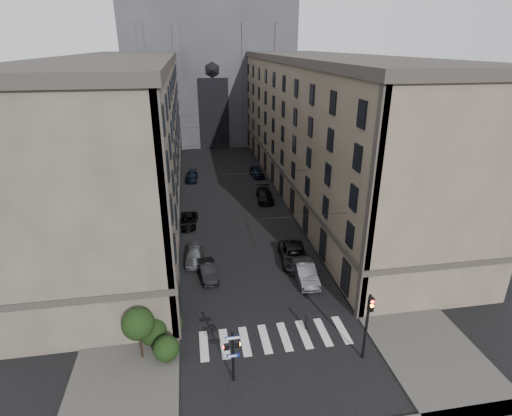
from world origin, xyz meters
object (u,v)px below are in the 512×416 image
traffic_light_right (368,320)px  car_right_far (257,172)px  car_left_far (192,177)px  car_right_midnear (294,255)px  car_left_midfar (188,221)px  car_left_near (194,255)px  pedestrian (307,321)px  car_left_midnear (208,271)px  car_right_midfar (265,195)px  car_right_near (305,273)px  pedestrian_signal_left (233,352)px  gothic_tower (208,56)px

traffic_light_right → car_right_far: size_ratio=1.16×
car_left_far → car_right_midnear: (9.47, -27.73, 0.15)m
car_right_far → car_left_far: bearing=175.9°
car_left_far → car_right_midnear: 29.30m
car_right_far → car_left_midfar: bearing=-128.8°
car_right_far → car_left_near: bearing=-118.2°
car_left_near → pedestrian: bearing=-51.1°
traffic_light_right → car_left_far: size_ratio=1.17×
car_left_midnear → car_right_midfar: (8.93, 18.51, 0.08)m
car_left_near → car_right_far: 28.37m
car_right_far → pedestrian: pedestrian is taller
car_left_far → car_right_near: bearing=-67.9°
pedestrian_signal_left → car_left_midfar: pedestrian_signal_left is taller
car_left_near → car_left_far: bearing=93.9°
car_right_far → gothic_tower: bearing=94.0°
car_left_midfar → car_right_near: size_ratio=0.95×
car_left_midnear → car_right_near: (8.78, -2.06, 0.13)m
gothic_tower → car_right_midnear: gothic_tower is taller
car_right_midfar → car_left_midfar: bearing=-143.6°
car_right_near → car_left_midnear: bearing=169.0°
car_left_near → car_right_far: (10.88, 26.20, 0.03)m
car_left_far → car_right_midfar: car_right_midfar is taller
traffic_light_right → car_left_midfar: (-11.74, 24.15, -2.64)m
pedestrian_signal_left → traffic_light_right: size_ratio=0.77×
car_right_far → car_right_midnear: bearing=-97.9°
car_left_midnear → car_right_midfar: 20.55m
car_left_far → pedestrian: size_ratio=2.78×
car_left_near → car_left_midnear: bearing=-65.2°
pedestrian_signal_left → car_left_midfar: 24.77m
car_left_near → car_left_midnear: size_ratio=1.04×
car_left_midnear → pedestrian: (6.99, -8.75, 0.12)m
car_left_near → car_left_midfar: (-0.58, 8.71, -0.08)m
pedestrian → car_right_midnear: bearing=-32.3°
car_left_near → car_left_midfar: car_left_near is taller
car_left_far → car_left_midfar: bearing=-88.0°
pedestrian_signal_left → car_right_midfar: bearing=75.5°
pedestrian_signal_left → car_left_near: pedestrian_signal_left is taller
pedestrian → traffic_light_right: bearing=-163.0°
pedestrian_signal_left → car_right_midfar: size_ratio=0.76×
car_left_midfar → car_right_midfar: 12.58m
gothic_tower → traffic_light_right: size_ratio=11.15×
car_right_near → car_right_midnear: (-0.19, 3.39, -0.02)m
gothic_tower → car_left_midfar: gothic_tower is taller
car_left_midnear → car_right_near: size_ratio=0.84×
car_left_near → car_right_midfar: car_right_midfar is taller
pedestrian_signal_left → car_left_far: size_ratio=0.90×
car_right_near → car_right_far: (0.93, 31.40, -0.05)m
car_right_midnear → pedestrian: bearing=-93.6°
car_left_midnear → car_right_midnear: car_right_midnear is taller
pedestrian → car_left_midfar: bearing=-0.2°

